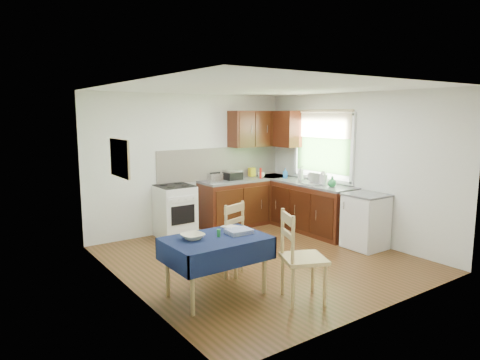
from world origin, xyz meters
TOP-DOWN VIEW (x-y plane):
  - floor at (0.00, 0.00)m, footprint 4.20×4.20m
  - ceiling at (0.00, 0.00)m, footprint 4.00×4.20m
  - wall_back at (0.00, 2.10)m, footprint 4.00×0.02m
  - wall_front at (0.00, -2.10)m, footprint 4.00×0.02m
  - wall_left at (-2.00, 0.00)m, footprint 0.02×4.20m
  - wall_right at (2.00, 0.00)m, footprint 0.02×4.20m
  - base_cabinets at (1.36, 1.26)m, footprint 1.90×2.30m
  - worktop_back at (1.05, 1.80)m, footprint 1.90×0.60m
  - worktop_right at (1.70, 0.65)m, footprint 0.60×1.70m
  - worktop_corner at (1.70, 1.80)m, footprint 0.60×0.60m
  - splashback at (0.65, 2.08)m, footprint 2.70×0.02m
  - upper_cabinets at (1.52, 1.80)m, footprint 1.20×0.85m
  - stove at (-0.50, 1.80)m, footprint 0.60×0.61m
  - window at (1.97, 0.70)m, footprint 0.04×1.48m
  - fridge at (1.70, -0.55)m, footprint 0.58×0.60m
  - corkboard at (-1.97, 0.30)m, footprint 0.04×0.62m
  - dining_table at (-1.22, -0.72)m, footprint 1.18×0.80m
  - chair_far at (-0.73, -0.19)m, footprint 0.55×0.55m
  - chair_near at (-0.53, -1.40)m, footprint 0.62×0.62m
  - toaster at (0.27, 1.70)m, footprint 0.25×0.16m
  - sandwich_press at (0.75, 1.84)m, footprint 0.31×0.27m
  - sauce_bottle at (1.28, 1.66)m, footprint 0.05×0.05m
  - yellow_packet at (1.31, 1.98)m, footprint 0.14×0.10m
  - dish_rack at (1.68, 0.54)m, footprint 0.43×0.33m
  - kettle at (1.72, 0.41)m, footprint 0.15×0.15m
  - cup at (1.35, 1.72)m, footprint 0.18×0.18m
  - soap_bottle_a at (1.69, 0.96)m, footprint 0.15×0.15m
  - soap_bottle_b at (1.69, 1.40)m, footprint 0.12×0.12m
  - soap_bottle_c at (1.68, 0.17)m, footprint 0.16×0.16m
  - plate_bowl at (-1.48, -0.62)m, footprint 0.28×0.28m
  - book at (-0.91, -0.49)m, footprint 0.23×0.27m
  - spice_jar at (-1.18, -0.71)m, footprint 0.04×0.04m
  - tea_towel at (-0.91, -0.73)m, footprint 0.31×0.25m

SIDE VIEW (x-z plane):
  - floor at x=0.00m, z-range 0.00..0.00m
  - base_cabinets at x=1.36m, z-range 0.00..0.86m
  - fridge at x=1.70m, z-range 0.00..0.88m
  - stove at x=-0.50m, z-range 0.00..0.92m
  - chair_far at x=-0.73m, z-range 0.03..1.02m
  - chair_near at x=-0.53m, z-range 0.03..1.09m
  - dining_table at x=-1.22m, z-range 0.25..0.96m
  - book at x=-0.91m, z-range 0.71..0.73m
  - tea_towel at x=-0.91m, z-range 0.71..0.76m
  - plate_bowl at x=-1.48m, z-range 0.71..0.77m
  - spice_jar at x=-1.18m, z-range 0.71..0.80m
  - worktop_back at x=1.05m, z-range 0.86..0.90m
  - worktop_right at x=1.70m, z-range 0.86..0.90m
  - worktop_corner at x=1.70m, z-range 0.86..0.90m
  - dish_rack at x=1.68m, z-range 0.82..1.03m
  - cup at x=1.35m, z-range 0.90..1.01m
  - yellow_packet at x=1.31m, z-range 0.90..1.07m
  - sandwich_press at x=0.75m, z-range 0.90..1.08m
  - toaster at x=0.27m, z-range 0.89..1.09m
  - soap_bottle_c at x=1.68m, z-range 0.90..1.09m
  - soap_bottle_b at x=1.69m, z-range 0.90..1.09m
  - sauce_bottle at x=1.28m, z-range 0.90..1.10m
  - kettle at x=1.72m, z-range 0.89..1.13m
  - soap_bottle_a at x=1.69m, z-range 0.90..1.18m
  - splashback at x=0.65m, z-range 0.90..1.50m
  - wall_back at x=0.00m, z-range 0.00..2.50m
  - wall_front at x=0.00m, z-range 0.00..2.50m
  - wall_left at x=-2.00m, z-range 0.00..2.50m
  - wall_right at x=2.00m, z-range 0.00..2.50m
  - corkboard at x=-1.97m, z-range 1.36..1.83m
  - window at x=1.97m, z-range 1.02..2.28m
  - upper_cabinets at x=1.52m, z-range 1.50..2.20m
  - ceiling at x=0.00m, z-range 2.49..2.51m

